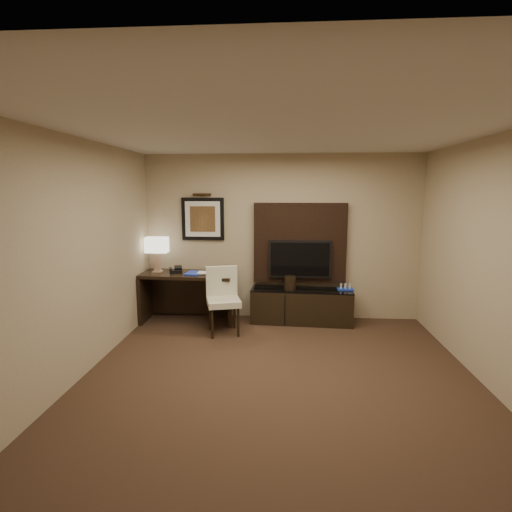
# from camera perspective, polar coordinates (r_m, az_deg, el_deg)

# --- Properties ---
(floor) EXTENTS (4.50, 5.00, 0.01)m
(floor) POSITION_cam_1_polar(r_m,az_deg,el_deg) (4.56, 3.25, -18.32)
(floor) COLOR #362318
(floor) RESTS_ON ground
(ceiling) EXTENTS (4.50, 5.00, 0.01)m
(ceiling) POSITION_cam_1_polar(r_m,az_deg,el_deg) (4.09, 3.61, 17.62)
(ceiling) COLOR silver
(ceiling) RESTS_ON wall_back
(wall_back) EXTENTS (4.50, 0.01, 2.70)m
(wall_back) POSITION_cam_1_polar(r_m,az_deg,el_deg) (6.59, 3.67, 2.66)
(wall_back) COLOR tan
(wall_back) RESTS_ON floor
(wall_front) EXTENTS (4.50, 0.01, 2.70)m
(wall_front) POSITION_cam_1_polar(r_m,az_deg,el_deg) (1.72, 2.42, -16.82)
(wall_front) COLOR tan
(wall_front) RESTS_ON floor
(wall_left) EXTENTS (0.01, 5.00, 2.70)m
(wall_left) POSITION_cam_1_polar(r_m,az_deg,el_deg) (4.71, -25.14, -0.86)
(wall_left) COLOR tan
(wall_left) RESTS_ON floor
(wall_right) EXTENTS (0.01, 5.00, 2.70)m
(wall_right) POSITION_cam_1_polar(r_m,az_deg,el_deg) (4.67, 32.23, -1.49)
(wall_right) COLOR tan
(wall_right) RESTS_ON floor
(desk) EXTENTS (1.53, 0.73, 0.80)m
(desk) POSITION_cam_1_polar(r_m,az_deg,el_deg) (6.60, -9.64, -5.82)
(desk) COLOR black
(desk) RESTS_ON floor
(credenza) EXTENTS (1.63, 0.54, 0.55)m
(credenza) POSITION_cam_1_polar(r_m,az_deg,el_deg) (6.51, 6.51, -7.10)
(credenza) COLOR black
(credenza) RESTS_ON floor
(tv_wall_panel) EXTENTS (1.50, 0.12, 1.30)m
(tv_wall_panel) POSITION_cam_1_polar(r_m,az_deg,el_deg) (6.54, 6.29, 1.87)
(tv_wall_panel) COLOR black
(tv_wall_panel) RESTS_ON wall_back
(tv) EXTENTS (1.00, 0.08, 0.60)m
(tv) POSITION_cam_1_polar(r_m,az_deg,el_deg) (6.48, 6.28, -0.44)
(tv) COLOR black
(tv) RESTS_ON tv_wall_panel
(artwork) EXTENTS (0.70, 0.04, 0.70)m
(artwork) POSITION_cam_1_polar(r_m,az_deg,el_deg) (6.67, -7.59, 5.27)
(artwork) COLOR black
(artwork) RESTS_ON wall_back
(picture_light) EXTENTS (0.04, 0.04, 0.30)m
(picture_light) POSITION_cam_1_polar(r_m,az_deg,el_deg) (6.62, -7.73, 8.70)
(picture_light) COLOR #432A15
(picture_light) RESTS_ON wall_back
(desk_chair) EXTENTS (0.60, 0.65, 0.99)m
(desk_chair) POSITION_cam_1_polar(r_m,az_deg,el_deg) (5.96, -4.67, -6.46)
(desk_chair) COLOR beige
(desk_chair) RESTS_ON floor
(table_lamp) EXTENTS (0.36, 0.27, 0.51)m
(table_lamp) POSITION_cam_1_polar(r_m,az_deg,el_deg) (6.66, -13.93, -0.04)
(table_lamp) COLOR tan
(table_lamp) RESTS_ON desk
(desk_phone) EXTENTS (0.24, 0.23, 0.10)m
(desk_phone) POSITION_cam_1_polar(r_m,az_deg,el_deg) (6.57, -11.38, -1.92)
(desk_phone) COLOR black
(desk_phone) RESTS_ON desk
(blue_folder) EXTENTS (0.28, 0.34, 0.02)m
(blue_folder) POSITION_cam_1_polar(r_m,az_deg,el_deg) (6.44, -8.86, -2.43)
(blue_folder) COLOR #1C35B6
(blue_folder) RESTS_ON desk
(book) EXTENTS (0.17, 0.02, 0.23)m
(book) POSITION_cam_1_polar(r_m,az_deg,el_deg) (6.43, -8.37, -1.49)
(book) COLOR #B6B08F
(book) RESTS_ON desk
(ice_bucket) EXTENTS (0.24, 0.24, 0.22)m
(ice_bucket) POSITION_cam_1_polar(r_m,az_deg,el_deg) (6.38, 4.89, -3.84)
(ice_bucket) COLOR black
(ice_bucket) RESTS_ON credenza
(minibar_tray) EXTENTS (0.26, 0.16, 0.09)m
(minibar_tray) POSITION_cam_1_polar(r_m,az_deg,el_deg) (6.51, 12.65, -4.33)
(minibar_tray) COLOR #1C3BB9
(minibar_tray) RESTS_ON credenza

